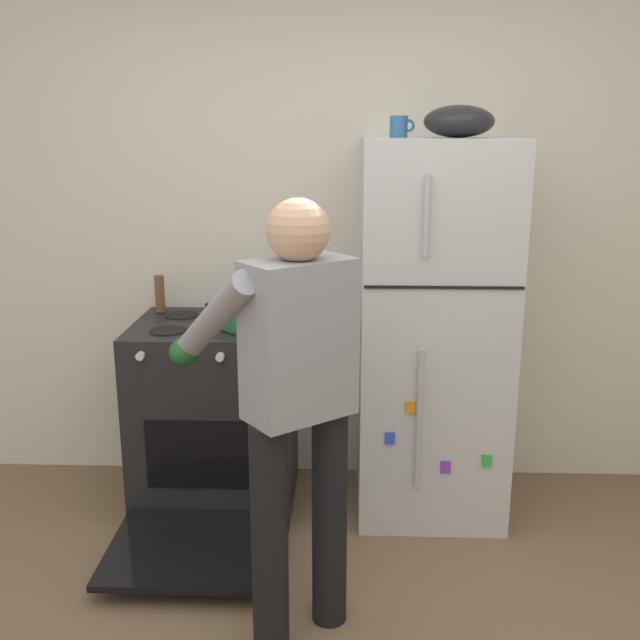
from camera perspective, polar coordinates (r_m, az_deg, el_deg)
name	(u,v)px	position (r m, az deg, el deg)	size (l,w,h in m)	color
kitchen_wall_back	(334,222)	(3.74, 1.13, 7.64)	(6.00, 0.10, 2.70)	silver
refrigerator	(432,331)	(3.48, 8.76, -0.85)	(0.68, 0.72, 1.77)	silver
stove_range	(216,416)	(3.64, -8.16, -7.45)	(0.76, 1.22, 0.92)	black
person_cook	(292,384)	(2.51, -2.17, -5.02)	(0.70, 0.76, 1.60)	black
red_pot	(244,314)	(3.42, -5.94, 0.48)	(0.36, 0.26, 0.11)	#236638
coffee_mug	(399,127)	(3.39, 6.21, 14.80)	(0.11, 0.08, 0.10)	#2D6093
pepper_mill	(160,294)	(3.74, -12.42, 2.02)	(0.05, 0.05, 0.19)	brown
mixing_bowl	(459,121)	(3.37, 10.81, 15.01)	(0.31, 0.31, 0.14)	black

